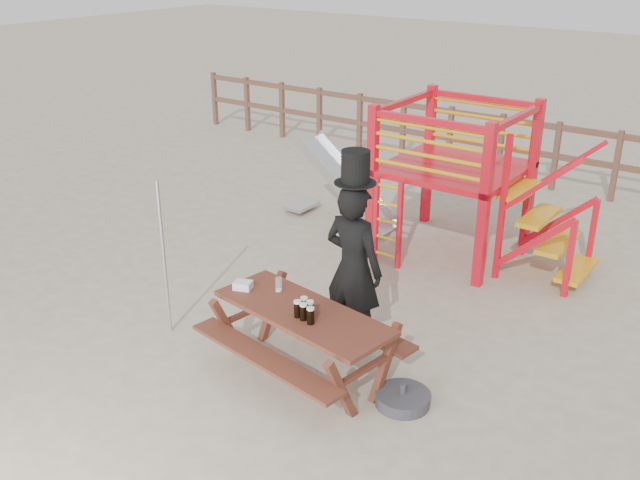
{
  "coord_description": "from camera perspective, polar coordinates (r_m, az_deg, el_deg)",
  "views": [
    {
      "loc": [
        4.12,
        -4.92,
        4.09
      ],
      "look_at": [
        -0.01,
        0.8,
        1.06
      ],
      "focal_mm": 40.0,
      "sensor_mm": 36.0,
      "label": 1
    }
  ],
  "objects": [
    {
      "name": "paper_bag",
      "position": [
        7.39,
        -6.18,
        -3.61
      ],
      "size": [
        0.22,
        0.19,
        0.08
      ],
      "primitive_type": "cube",
      "rotation": [
        0.0,
        0.0,
        0.35
      ],
      "color": "white",
      "rests_on": "picnic_table"
    },
    {
      "name": "empty_glasses",
      "position": [
        7.3,
        -3.32,
        -3.61
      ],
      "size": [
        0.07,
        0.07,
        0.15
      ],
      "color": "silver",
      "rests_on": "picnic_table"
    },
    {
      "name": "playground_fort",
      "position": [
        9.86,
        10.18,
        5.03
      ],
      "size": [
        4.71,
        1.84,
        2.1
      ],
      "color": "red",
      "rests_on": "ground"
    },
    {
      "name": "picnic_table",
      "position": [
        7.09,
        -1.37,
        -7.55
      ],
      "size": [
        2.05,
        1.56,
        0.73
      ],
      "rotation": [
        0.0,
        0.0,
        -0.15
      ],
      "color": "brown",
      "rests_on": "ground"
    },
    {
      "name": "man_with_hat",
      "position": [
        7.32,
        2.7,
        -1.94
      ],
      "size": [
        0.7,
        0.48,
        2.19
      ],
      "rotation": [
        0.0,
        0.0,
        3.09
      ],
      "color": "black",
      "rests_on": "ground"
    },
    {
      "name": "stout_pints",
      "position": [
        6.78,
        -1.2,
        -5.62
      ],
      "size": [
        0.25,
        0.2,
        0.17
      ],
      "color": "black",
      "rests_on": "picnic_table"
    },
    {
      "name": "ground",
      "position": [
        7.61,
        -3.52,
        -9.35
      ],
      "size": [
        60.0,
        60.0,
        0.0
      ],
      "primitive_type": "plane",
      "color": "#BBAB91",
      "rests_on": "ground"
    },
    {
      "name": "metal_pole",
      "position": [
        7.83,
        -12.37,
        -1.5
      ],
      "size": [
        0.04,
        0.04,
        1.77
      ],
      "primitive_type": "cylinder",
      "color": "#B2B2B7",
      "rests_on": "ground"
    },
    {
      "name": "back_fence",
      "position": [
        13.05,
        16.32,
        7.38
      ],
      "size": [
        15.09,
        0.09,
        1.2
      ],
      "color": "brown",
      "rests_on": "ground"
    },
    {
      "name": "parasol_base",
      "position": [
        6.93,
        6.62,
        -12.49
      ],
      "size": [
        0.52,
        0.52,
        0.22
      ],
      "color": "#37373C",
      "rests_on": "ground"
    }
  ]
}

